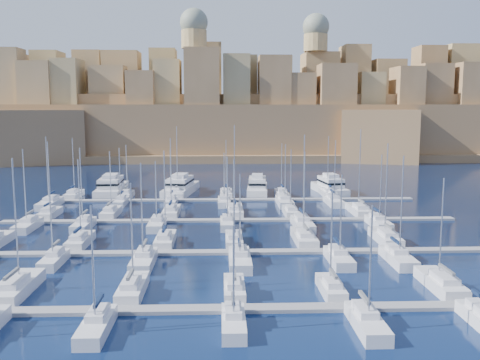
{
  "coord_description": "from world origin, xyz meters",
  "views": [
    {
      "loc": [
        -1.8,
        -87.39,
        21.13
      ],
      "look_at": [
        1.62,
        6.0,
        8.3
      ],
      "focal_mm": 40.0,
      "sensor_mm": 36.0,
      "label": 1
    }
  ],
  "objects_px": {
    "motor_yacht_c": "(257,187)",
    "motor_yacht_a": "(111,187)",
    "motor_yacht_d": "(330,187)",
    "sailboat_2": "(133,288)",
    "sailboat_4": "(331,288)",
    "motor_yacht_b": "(180,187)"
  },
  "relations": [
    {
      "from": "motor_yacht_b",
      "to": "motor_yacht_d",
      "type": "height_order",
      "value": "same"
    },
    {
      "from": "sailboat_4",
      "to": "motor_yacht_d",
      "type": "bearing_deg",
      "value": 78.53
    },
    {
      "from": "sailboat_2",
      "to": "motor_yacht_c",
      "type": "bearing_deg",
      "value": 74.76
    },
    {
      "from": "motor_yacht_c",
      "to": "sailboat_4",
      "type": "bearing_deg",
      "value": -87.09
    },
    {
      "from": "motor_yacht_d",
      "to": "motor_yacht_a",
      "type": "bearing_deg",
      "value": 178.52
    },
    {
      "from": "motor_yacht_d",
      "to": "sailboat_2",
      "type": "bearing_deg",
      "value": -117.81
    },
    {
      "from": "motor_yacht_c",
      "to": "motor_yacht_d",
      "type": "distance_m",
      "value": 17.88
    },
    {
      "from": "sailboat_4",
      "to": "motor_yacht_c",
      "type": "bearing_deg",
      "value": 92.91
    },
    {
      "from": "sailboat_2",
      "to": "motor_yacht_b",
      "type": "height_order",
      "value": "sailboat_2"
    },
    {
      "from": "motor_yacht_c",
      "to": "motor_yacht_a",
      "type": "bearing_deg",
      "value": 177.46
    },
    {
      "from": "sailboat_4",
      "to": "motor_yacht_d",
      "type": "xyz_separation_m",
      "value": [
        14.3,
        70.5,
        1.01
      ]
    },
    {
      "from": "motor_yacht_b",
      "to": "motor_yacht_d",
      "type": "distance_m",
      "value": 36.7
    },
    {
      "from": "sailboat_2",
      "to": "motor_yacht_a",
      "type": "distance_m",
      "value": 73.19
    },
    {
      "from": "motor_yacht_a",
      "to": "motor_yacht_b",
      "type": "relative_size",
      "value": 0.99
    },
    {
      "from": "sailboat_2",
      "to": "motor_yacht_d",
      "type": "height_order",
      "value": "sailboat_2"
    },
    {
      "from": "sailboat_2",
      "to": "sailboat_4",
      "type": "bearing_deg",
      "value": -1.55
    },
    {
      "from": "sailboat_2",
      "to": "motor_yacht_b",
      "type": "distance_m",
      "value": 71.15
    },
    {
      "from": "sailboat_4",
      "to": "motor_yacht_b",
      "type": "distance_m",
      "value": 75.17
    },
    {
      "from": "motor_yacht_a",
      "to": "motor_yacht_b",
      "type": "bearing_deg",
      "value": -0.42
    },
    {
      "from": "motor_yacht_a",
      "to": "motor_yacht_d",
      "type": "xyz_separation_m",
      "value": [
        53.5,
        -1.38,
        0.0
      ]
    },
    {
      "from": "motor_yacht_b",
      "to": "motor_yacht_c",
      "type": "relative_size",
      "value": 1.21
    },
    {
      "from": "sailboat_2",
      "to": "motor_yacht_c",
      "type": "relative_size",
      "value": 0.81
    }
  ]
}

